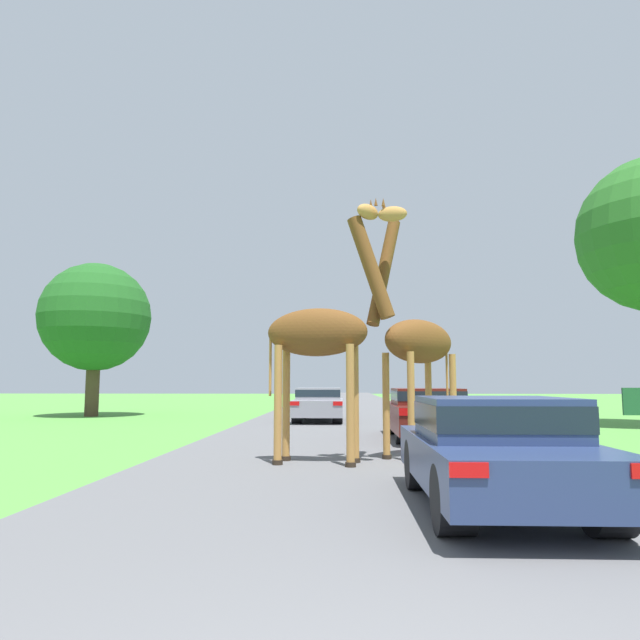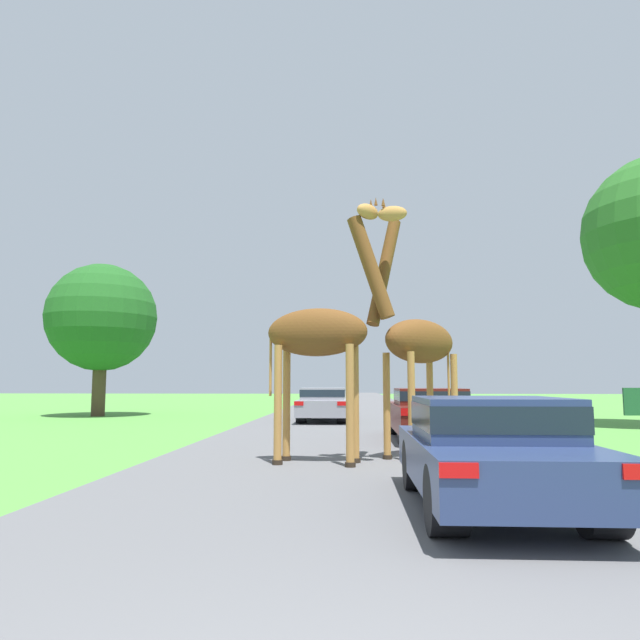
{
  "view_description": "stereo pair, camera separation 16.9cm",
  "coord_description": "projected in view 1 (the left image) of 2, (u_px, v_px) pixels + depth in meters",
  "views": [
    {
      "loc": [
        -0.14,
        -1.62,
        1.52
      ],
      "look_at": [
        -0.57,
        9.36,
        2.73
      ],
      "focal_mm": 32.0,
      "sensor_mm": 36.0,
      "label": 1
    },
    {
      "loc": [
        0.03,
        -1.62,
        1.52
      ],
      "look_at": [
        -0.57,
        9.36,
        2.73
      ],
      "focal_mm": 32.0,
      "sensor_mm": 36.0,
      "label": 2
    }
  ],
  "objects": [
    {
      "name": "road",
      "position": [
        345.0,
        411.0,
        31.24
      ],
      "size": [
        7.94,
        120.0,
        0.0
      ],
      "color": "#5B5B5E",
      "rests_on": "ground"
    },
    {
      "name": "giraffe_near_road",
      "position": [
        324.0,
        333.0,
        11.0
      ],
      "size": [
        2.79,
        1.01,
        5.07
      ],
      "rotation": [
        0.0,
        0.0,
        -1.74
      ],
      "color": "#B77F3D",
      "rests_on": "ground"
    },
    {
      "name": "giraffe_companion",
      "position": [
        416.0,
        340.0,
        11.87
      ],
      "size": [
        2.38,
        2.45,
        5.15
      ],
      "rotation": [
        0.0,
        0.0,
        2.37
      ],
      "color": "#B77F3D",
      "rests_on": "ground"
    },
    {
      "name": "car_lead_maroon",
      "position": [
        495.0,
        448.0,
        6.97
      ],
      "size": [
        1.89,
        4.18,
        1.34
      ],
      "color": "navy",
      "rests_on": "ground"
    },
    {
      "name": "car_queue_right",
      "position": [
        319.0,
        403.0,
        22.82
      ],
      "size": [
        1.91,
        4.46,
        1.33
      ],
      "color": "gray",
      "rests_on": "ground"
    },
    {
      "name": "car_queue_left",
      "position": [
        427.0,
        412.0,
        15.63
      ],
      "size": [
        1.98,
        4.68,
        1.37
      ],
      "color": "#561914",
      "rests_on": "ground"
    },
    {
      "name": "tree_centre_back",
      "position": [
        95.0,
        318.0,
        26.51
      ],
      "size": [
        5.02,
        5.02,
        7.09
      ],
      "color": "#4C3828",
      "rests_on": "ground"
    }
  ]
}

